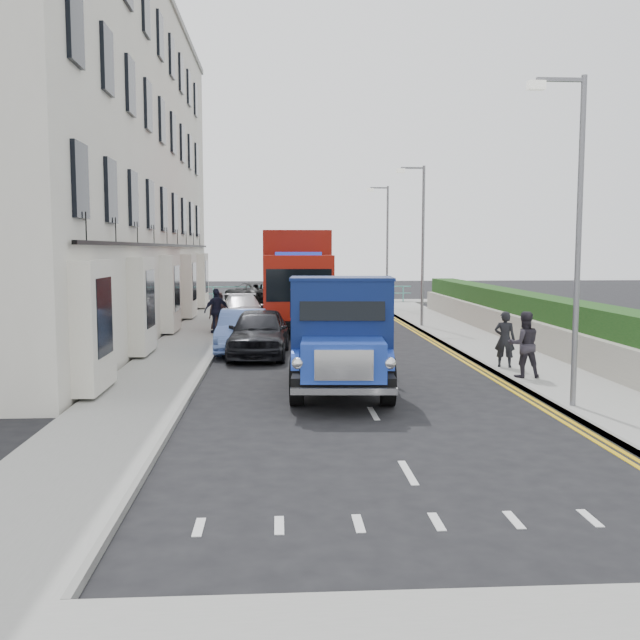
# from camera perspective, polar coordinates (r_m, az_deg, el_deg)

# --- Properties ---
(ground) EXTENTS (120.00, 120.00, 0.00)m
(ground) POSITION_cam_1_polar(r_m,az_deg,el_deg) (17.11, 3.38, -5.95)
(ground) COLOR black
(ground) RESTS_ON ground
(pavement_west) EXTENTS (2.40, 38.00, 0.12)m
(pavement_west) POSITION_cam_1_polar(r_m,az_deg,el_deg) (26.06, -10.46, -1.87)
(pavement_west) COLOR gray
(pavement_west) RESTS_ON ground
(pavement_east) EXTENTS (2.60, 38.00, 0.12)m
(pavement_east) POSITION_cam_1_polar(r_m,az_deg,el_deg) (26.88, 12.37, -1.68)
(pavement_east) COLOR gray
(pavement_east) RESTS_ON ground
(promenade) EXTENTS (30.00, 2.50, 0.12)m
(promenade) POSITION_cam_1_polar(r_m,az_deg,el_deg) (45.81, -0.92, 1.47)
(promenade) COLOR gray
(promenade) RESTS_ON ground
(sea_plane) EXTENTS (120.00, 120.00, 0.00)m
(sea_plane) POSITION_cam_1_polar(r_m,az_deg,el_deg) (76.74, -1.94, 3.14)
(sea_plane) COLOR #4B5F67
(sea_plane) RESTS_ON ground
(terrace_west) EXTENTS (6.31, 30.20, 14.25)m
(terrace_west) POSITION_cam_1_polar(r_m,az_deg,el_deg) (30.79, -17.87, 12.37)
(terrace_west) COLOR silver
(terrace_west) RESTS_ON ground
(garden_east) EXTENTS (1.45, 28.00, 1.75)m
(garden_east) POSITION_cam_1_polar(r_m,az_deg,el_deg) (27.37, 16.26, 0.12)
(garden_east) COLOR #B2AD9E
(garden_east) RESTS_ON ground
(seafront_railing) EXTENTS (13.00, 0.08, 1.11)m
(seafront_railing) POSITION_cam_1_polar(r_m,az_deg,el_deg) (44.98, -0.88, 2.05)
(seafront_railing) COLOR #59B2A5
(seafront_railing) RESTS_ON ground
(lamp_near) EXTENTS (1.23, 0.18, 7.00)m
(lamp_near) POSITION_cam_1_polar(r_m,az_deg,el_deg) (15.90, 19.61, 7.33)
(lamp_near) COLOR slate
(lamp_near) RESTS_ON ground
(lamp_mid) EXTENTS (1.23, 0.18, 7.00)m
(lamp_mid) POSITION_cam_1_polar(r_m,az_deg,el_deg) (31.26, 8.02, 6.65)
(lamp_mid) COLOR slate
(lamp_mid) RESTS_ON ground
(lamp_far) EXTENTS (1.23, 0.18, 7.00)m
(lamp_far) POSITION_cam_1_polar(r_m,az_deg,el_deg) (41.11, 5.24, 6.45)
(lamp_far) COLOR slate
(lamp_far) RESTS_ON ground
(bedford_lorry) EXTENTS (2.69, 5.99, 2.77)m
(bedford_lorry) POSITION_cam_1_polar(r_m,az_deg,el_deg) (16.64, 1.72, -1.83)
(bedford_lorry) COLOR black
(bedford_lorry) RESTS_ON ground
(red_lorry) EXTENTS (2.81, 8.06, 4.21)m
(red_lorry) POSITION_cam_1_polar(r_m,az_deg,el_deg) (30.71, -1.89, 3.45)
(red_lorry) COLOR black
(red_lorry) RESTS_ON ground
(parked_car_front) EXTENTS (2.08, 4.65, 1.55)m
(parked_car_front) POSITION_cam_1_polar(r_m,az_deg,el_deg) (23.04, -4.90, -0.99)
(parked_car_front) COLOR black
(parked_car_front) RESTS_ON ground
(parked_car_mid) EXTENTS (1.64, 4.30, 1.40)m
(parked_car_mid) POSITION_cam_1_polar(r_m,az_deg,el_deg) (24.17, -6.23, -0.87)
(parked_car_mid) COLOR #6485D7
(parked_car_mid) RESTS_ON ground
(parked_car_rear) EXTENTS (2.43, 4.90, 1.37)m
(parked_car_rear) POSITION_cam_1_polar(r_m,az_deg,el_deg) (32.45, -6.25, 0.78)
(parked_car_rear) COLOR silver
(parked_car_rear) RESTS_ON ground
(seafront_car_left) EXTENTS (4.22, 5.65, 1.43)m
(seafront_car_left) POSITION_cam_1_polar(r_m,az_deg,el_deg) (43.75, -5.40, 2.10)
(seafront_car_left) COLOR black
(seafront_car_left) RESTS_ON ground
(seafront_car_right) EXTENTS (2.58, 4.80, 1.55)m
(seafront_car_right) POSITION_cam_1_polar(r_m,az_deg,el_deg) (39.33, 3.31, 1.80)
(seafront_car_right) COLOR #BDBCC1
(seafront_car_right) RESTS_ON ground
(pedestrian_east_near) EXTENTS (0.68, 0.58, 1.59)m
(pedestrian_east_near) POSITION_cam_1_polar(r_m,az_deg,el_deg) (20.76, 14.56, -1.50)
(pedestrian_east_near) COLOR black
(pedestrian_east_near) RESTS_ON pavement_east
(pedestrian_east_far) EXTENTS (0.87, 0.69, 1.72)m
(pedestrian_east_far) POSITION_cam_1_polar(r_m,az_deg,el_deg) (19.27, 16.01, -1.89)
(pedestrian_east_far) COLOR #2E2A34
(pedestrian_east_far) RESTS_ON pavement_east
(pedestrian_west_near) EXTENTS (1.13, 0.83, 1.78)m
(pedestrian_west_near) POSITION_cam_1_polar(r_m,az_deg,el_deg) (28.48, -8.25, 0.73)
(pedestrian_west_near) COLOR black
(pedestrian_west_near) RESTS_ON pavement_west
(pedestrian_west_far) EXTENTS (0.89, 0.68, 1.62)m
(pedestrian_west_far) POSITION_cam_1_polar(r_m,az_deg,el_deg) (29.17, -8.14, 0.69)
(pedestrian_west_far) COLOR #3C2B2B
(pedestrian_west_far) RESTS_ON pavement_west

